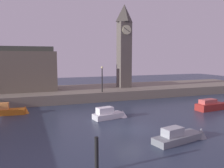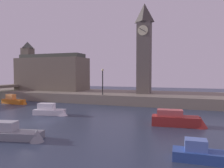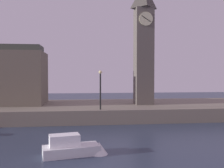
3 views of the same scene
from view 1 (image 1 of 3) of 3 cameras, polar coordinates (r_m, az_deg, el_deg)
ground_plane at (r=23.30m, az=4.34°, el=-10.99°), size 120.00×120.00×0.00m
far_embankment at (r=41.71m, az=-7.17°, el=-2.11°), size 70.00×12.00×1.50m
clock_tower at (r=42.95m, az=2.98°, el=9.49°), size 2.37×2.41×14.88m
parliament_hall at (r=41.21m, az=-24.15°, el=3.30°), size 14.27×5.92×10.06m
streetlamp at (r=36.89m, az=-2.43°, el=1.94°), size 0.36×0.36×4.09m
mooring_post_left at (r=14.86m, az=-3.78°, el=-16.87°), size 0.25×0.25×2.25m
boat_patrol_orange at (r=31.40m, az=-23.67°, el=-5.97°), size 4.89×1.60×1.66m
boat_ferry_white at (r=27.19m, az=-0.22°, el=-7.38°), size 4.41×2.12×1.44m
boat_cruiser_grey at (r=21.12m, az=17.13°, el=-12.03°), size 5.61×2.40×1.53m
boat_dinghy_red at (r=34.24m, az=23.43°, el=-4.83°), size 5.09×2.02×1.52m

